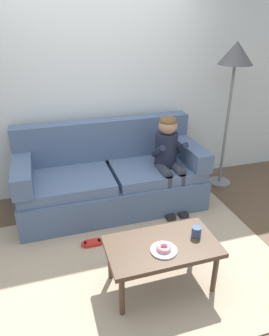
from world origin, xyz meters
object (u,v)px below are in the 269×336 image
object	(u,v)px
coffee_table	(162,249)
toy_controller	(92,244)
donut	(164,248)
person_child	(169,154)
couch	(111,178)
floor_lamp	(235,65)
mug	(196,232)

from	to	relation	value
coffee_table	toy_controller	size ratio (longest dim) A/B	4.01
coffee_table	donut	distance (m)	0.11
toy_controller	donut	bearing A→B (deg)	-71.21
coffee_table	donut	size ratio (longest dim) A/B	7.55
coffee_table	donut	xyz separation A→B (m)	(-0.02, -0.07, 0.08)
coffee_table	person_child	distance (m)	1.33
couch	toy_controller	size ratio (longest dim) A/B	9.41
couch	person_child	bearing A→B (deg)	-18.31
coffee_table	floor_lamp	size ratio (longest dim) A/B	0.49
donut	mug	xyz separation A→B (m)	(0.33, 0.09, 0.01)
donut	toy_controller	bearing A→B (deg)	121.02
coffee_table	toy_controller	distance (m)	0.90
coffee_table	floor_lamp	bearing A→B (deg)	45.42
donut	mug	size ratio (longest dim) A/B	1.33
toy_controller	floor_lamp	size ratio (longest dim) A/B	0.12
couch	mug	xyz separation A→B (m)	(0.41, -1.38, 0.13)
couch	mug	world-z (taller)	couch
coffee_table	floor_lamp	distance (m)	2.39
toy_controller	person_child	bearing A→B (deg)	14.40
donut	floor_lamp	distance (m)	2.40
floor_lamp	couch	bearing A→B (deg)	-177.17
mug	floor_lamp	xyz separation A→B (m)	(1.14, 1.46, 1.10)
coffee_table	toy_controller	xyz separation A→B (m)	(-0.47, 0.68, -0.36)
couch	floor_lamp	distance (m)	1.98
coffee_table	person_child	world-z (taller)	person_child
couch	floor_lamp	xyz separation A→B (m)	(1.55, 0.08, 1.23)
floor_lamp	donut	bearing A→B (deg)	-133.52
coffee_table	mug	size ratio (longest dim) A/B	10.07
toy_controller	coffee_table	bearing A→B (deg)	-67.42
couch	donut	distance (m)	1.48
toy_controller	floor_lamp	world-z (taller)	floor_lamp
couch	floor_lamp	bearing A→B (deg)	2.83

